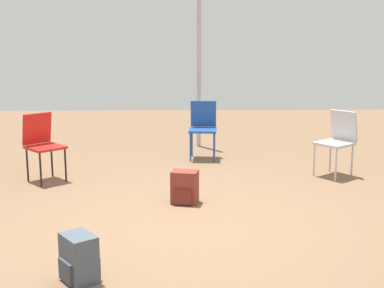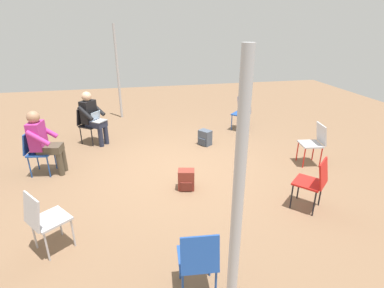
{
  "view_description": "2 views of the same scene",
  "coord_description": "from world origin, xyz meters",
  "px_view_note": "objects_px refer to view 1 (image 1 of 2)",
  "views": [
    {
      "loc": [
        4.85,
        -0.07,
        1.81
      ],
      "look_at": [
        0.11,
        0.03,
        0.84
      ],
      "focal_mm": 50.0,
      "sensor_mm": 36.0,
      "label": 1
    },
    {
      "loc": [
        -5.21,
        0.8,
        2.74
      ],
      "look_at": [
        -0.15,
        -0.25,
        0.58
      ],
      "focal_mm": 28.0,
      "sensor_mm": 36.0,
      "label": 2
    }
  ],
  "objects_px": {
    "backpack_near_laptop_user": "(185,189)",
    "backpack_by_empty_chair": "(79,261)",
    "chair_west": "(203,125)",
    "chair_southwest": "(42,142)",
    "chair_northwest": "(338,138)"
  },
  "relations": [
    {
      "from": "backpack_near_laptop_user",
      "to": "backpack_by_empty_chair",
      "type": "xyz_separation_m",
      "value": [
        1.86,
        -0.8,
        0.0
      ]
    },
    {
      "from": "chair_west",
      "to": "chair_southwest",
      "type": "bearing_deg",
      "value": 35.15
    },
    {
      "from": "chair_west",
      "to": "backpack_near_laptop_user",
      "type": "bearing_deg",
      "value": 87.37
    },
    {
      "from": "chair_west",
      "to": "backpack_by_empty_chair",
      "type": "distance_m",
      "value": 4.2
    },
    {
      "from": "backpack_near_laptop_user",
      "to": "chair_northwest",
      "type": "bearing_deg",
      "value": 119.59
    },
    {
      "from": "chair_southwest",
      "to": "chair_west",
      "type": "height_order",
      "value": "same"
    },
    {
      "from": "chair_southwest",
      "to": "chair_west",
      "type": "distance_m",
      "value": 2.39
    },
    {
      "from": "chair_southwest",
      "to": "backpack_near_laptop_user",
      "type": "bearing_deg",
      "value": 108.92
    },
    {
      "from": "chair_southwest",
      "to": "backpack_near_laptop_user",
      "type": "height_order",
      "value": "chair_southwest"
    },
    {
      "from": "backpack_by_empty_chair",
      "to": "chair_west",
      "type": "bearing_deg",
      "value": 164.88
    },
    {
      "from": "chair_southwest",
      "to": "chair_northwest",
      "type": "height_order",
      "value": "same"
    },
    {
      "from": "chair_southwest",
      "to": "backpack_near_laptop_user",
      "type": "relative_size",
      "value": 2.36
    },
    {
      "from": "chair_northwest",
      "to": "backpack_by_empty_chair",
      "type": "relative_size",
      "value": 2.36
    },
    {
      "from": "chair_southwest",
      "to": "chair_northwest",
      "type": "bearing_deg",
      "value": 140.05
    },
    {
      "from": "chair_southwest",
      "to": "backpack_by_empty_chair",
      "type": "distance_m",
      "value": 3.02
    }
  ]
}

